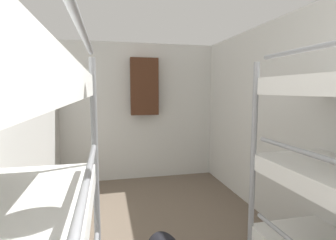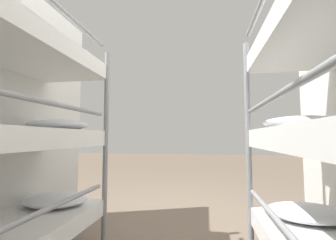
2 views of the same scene
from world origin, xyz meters
name	(u,v)px [view 2 (image 2 of 2)]	position (x,y,z in m)	size (l,w,h in m)	color
ground_plane	(181,224)	(0.00, 0.00, 0.00)	(20.00, 20.00, 0.00)	#6B5B4C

